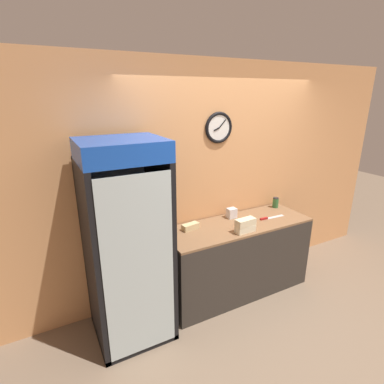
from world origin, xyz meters
The scene contains 10 objects.
ground_plane centered at (0.00, 0.00, 0.00)m, with size 14.00×14.00×0.00m, color #7A6651.
wall_back centered at (0.00, 1.21, 1.35)m, with size 5.20×0.09×2.70m.
prep_counter centered at (0.00, 0.86, 0.45)m, with size 1.78×0.61×0.89m.
beverage_cooler centered at (-1.33, 0.85, 1.08)m, with size 0.72×0.72×1.98m.
sandwich_stack_bottom centered at (-0.06, 0.65, 0.93)m, with size 0.23×0.11×0.08m.
sandwich_stack_middle centered at (-0.06, 0.65, 1.01)m, with size 0.23×0.11×0.08m.
sandwich_flat_left centered at (-0.56, 0.98, 0.93)m, with size 0.21×0.11×0.07m.
chefs_knife centered at (0.42, 0.81, 0.90)m, with size 0.35×0.05×0.02m.
condiment_jar centered at (0.75, 1.06, 0.96)m, with size 0.08×0.08×0.14m.
napkin_dispenser centered at (0.03, 1.04, 0.95)m, with size 0.11×0.09×0.12m.
Camera 1 is at (-1.96, -1.71, 2.34)m, focal length 28.00 mm.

